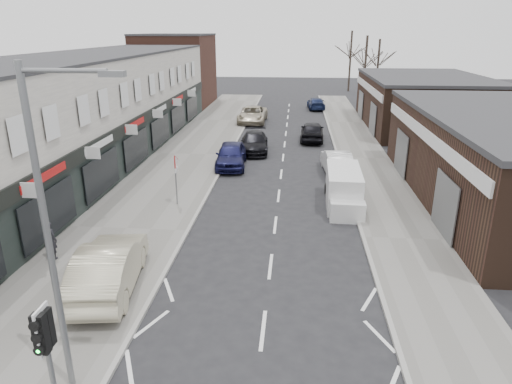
% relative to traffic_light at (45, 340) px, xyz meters
% --- Properties ---
extents(ground, '(160.00, 160.00, 0.00)m').
position_rel_traffic_light_xyz_m(ground, '(4.40, 2.02, -2.41)').
color(ground, black).
rests_on(ground, ground).
extents(pavement_left, '(5.50, 64.00, 0.12)m').
position_rel_traffic_light_xyz_m(pavement_left, '(-2.35, 24.02, -2.35)').
color(pavement_left, slate).
rests_on(pavement_left, ground).
extents(pavement_right, '(3.50, 64.00, 0.12)m').
position_rel_traffic_light_xyz_m(pavement_right, '(10.15, 24.02, -2.35)').
color(pavement_right, slate).
rests_on(pavement_right, ground).
extents(shop_terrace_left, '(8.00, 41.00, 7.10)m').
position_rel_traffic_light_xyz_m(shop_terrace_left, '(-9.10, 21.52, 1.14)').
color(shop_terrace_left, silver).
rests_on(shop_terrace_left, ground).
extents(brick_block_far, '(8.00, 10.00, 8.00)m').
position_rel_traffic_light_xyz_m(brick_block_far, '(-9.10, 47.02, 1.59)').
color(brick_block_far, '#4C2A20').
rests_on(brick_block_far, ground).
extents(right_unit_far, '(10.00, 16.00, 4.50)m').
position_rel_traffic_light_xyz_m(right_unit_far, '(16.90, 36.02, -0.16)').
color(right_unit_far, '#342117').
rests_on(right_unit_far, ground).
extents(tree_far_a, '(3.60, 3.60, 8.00)m').
position_rel_traffic_light_xyz_m(tree_far_a, '(13.40, 50.02, -2.41)').
color(tree_far_a, '#382D26').
rests_on(tree_far_a, ground).
extents(tree_far_b, '(3.60, 3.60, 7.50)m').
position_rel_traffic_light_xyz_m(tree_far_b, '(15.90, 56.02, -2.41)').
color(tree_far_b, '#382D26').
rests_on(tree_far_b, ground).
extents(tree_far_c, '(3.60, 3.60, 8.50)m').
position_rel_traffic_light_xyz_m(tree_far_c, '(12.90, 62.02, -2.41)').
color(tree_far_c, '#382D26').
rests_on(tree_far_c, ground).
extents(traffic_light, '(0.28, 0.60, 3.10)m').
position_rel_traffic_light_xyz_m(traffic_light, '(0.00, 0.00, 0.00)').
color(traffic_light, slate).
rests_on(traffic_light, pavement_left).
extents(street_lamp, '(2.23, 0.22, 8.00)m').
position_rel_traffic_light_xyz_m(street_lamp, '(-0.13, 1.22, 2.20)').
color(street_lamp, slate).
rests_on(street_lamp, pavement_left).
extents(warning_sign, '(0.12, 0.80, 2.70)m').
position_rel_traffic_light_xyz_m(warning_sign, '(-0.76, 14.02, -0.21)').
color(warning_sign, slate).
rests_on(warning_sign, pavement_left).
extents(white_van, '(1.82, 4.84, 1.87)m').
position_rel_traffic_light_xyz_m(white_van, '(7.80, 14.94, -1.53)').
color(white_van, silver).
rests_on(white_van, ground).
extents(sedan_on_pavement, '(2.49, 5.35, 1.70)m').
position_rel_traffic_light_xyz_m(sedan_on_pavement, '(-1.08, 5.78, -1.45)').
color(sedan_on_pavement, '#B9B194').
rests_on(sedan_on_pavement, pavement_left).
extents(pedestrian, '(0.63, 0.46, 1.59)m').
position_rel_traffic_light_xyz_m(pedestrian, '(-4.23, 7.70, -1.50)').
color(pedestrian, black).
rests_on(pedestrian, pavement_left).
extents(parked_car_left_a, '(2.22, 4.86, 1.62)m').
position_rel_traffic_light_xyz_m(parked_car_left_a, '(1.00, 21.44, -1.61)').
color(parked_car_left_a, '#12133A').
rests_on(parked_car_left_a, ground).
extents(parked_car_left_b, '(2.31, 5.02, 1.42)m').
position_rel_traffic_light_xyz_m(parked_car_left_b, '(2.20, 25.50, -1.70)').
color(parked_car_left_b, black).
rests_on(parked_car_left_b, ground).
extents(parked_car_left_c, '(2.69, 5.67, 1.56)m').
position_rel_traffic_light_xyz_m(parked_car_left_c, '(1.00, 36.72, -1.63)').
color(parked_car_left_c, '#AA9F88').
rests_on(parked_car_left_c, ground).
extents(parked_car_right_a, '(1.89, 4.58, 1.48)m').
position_rel_traffic_light_xyz_m(parked_car_right_a, '(7.90, 20.65, -1.68)').
color(parked_car_right_a, silver).
rests_on(parked_car_right_a, ground).
extents(parked_car_right_b, '(2.02, 4.68, 1.57)m').
position_rel_traffic_light_xyz_m(parked_car_right_b, '(6.60, 29.50, -1.63)').
color(parked_car_right_b, black).
rests_on(parked_car_right_b, ground).
extents(parked_car_right_c, '(2.05, 4.59, 1.31)m').
position_rel_traffic_light_xyz_m(parked_car_right_c, '(7.52, 45.39, -1.76)').
color(parked_car_right_c, '#141E40').
rests_on(parked_car_right_c, ground).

